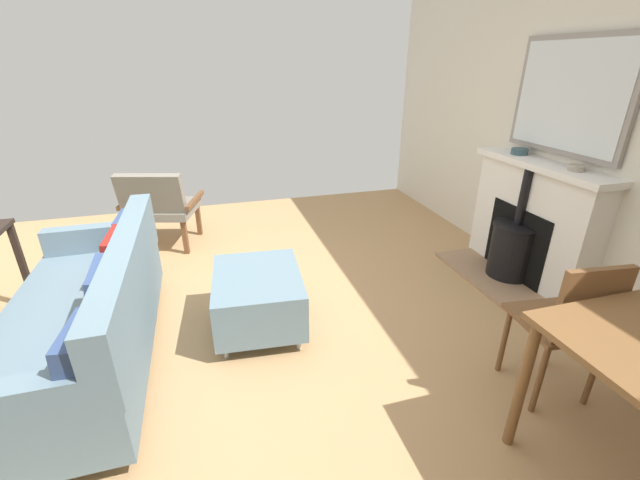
% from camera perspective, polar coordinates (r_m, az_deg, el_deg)
% --- Properties ---
extents(ground_plane, '(5.63, 5.48, 0.01)m').
position_cam_1_polar(ground_plane, '(3.04, -14.68, -11.95)').
color(ground_plane, tan).
extents(wall_left, '(0.12, 5.48, 2.63)m').
position_cam_1_polar(wall_left, '(3.73, 32.58, 13.84)').
color(wall_left, beige).
rests_on(wall_left, ground).
extents(fireplace, '(0.63, 1.26, 1.01)m').
position_cam_1_polar(fireplace, '(3.81, 27.03, 1.38)').
color(fireplace, '#9E7A5B').
rests_on(fireplace, ground).
extents(mirror_over_mantel, '(0.04, 1.04, 0.85)m').
position_cam_1_polar(mirror_over_mantel, '(3.68, 31.75, 16.83)').
color(mirror_over_mantel, gray).
extents(mantel_bowl_near, '(0.14, 0.14, 0.05)m').
position_cam_1_polar(mantel_bowl_near, '(3.88, 26.30, 11.17)').
color(mantel_bowl_near, '#334C56').
rests_on(mantel_bowl_near, fireplace).
extents(mantel_bowl_far, '(0.12, 0.12, 0.04)m').
position_cam_1_polar(mantel_bowl_far, '(3.48, 32.44, 8.62)').
color(mantel_bowl_far, '#9E9384').
rests_on(mantel_bowl_far, fireplace).
extents(sofa, '(0.81, 1.83, 0.80)m').
position_cam_1_polar(sofa, '(2.82, -29.69, -9.11)').
color(sofa, '#B2B2B7').
rests_on(sofa, ground).
extents(ottoman, '(0.65, 0.78, 0.42)m').
position_cam_1_polar(ottoman, '(2.85, -8.69, -7.77)').
color(ottoman, '#B2B2B7').
rests_on(ottoman, ground).
extents(armchair_accent, '(0.80, 0.74, 0.81)m').
position_cam_1_polar(armchair_accent, '(4.24, -21.67, 4.69)').
color(armchair_accent, brown).
rests_on(armchair_accent, ground).
extents(dining_chair_near_fireplace, '(0.44, 0.44, 0.86)m').
position_cam_1_polar(dining_chair_near_fireplace, '(2.48, 31.76, -9.60)').
color(dining_chair_near_fireplace, brown).
rests_on(dining_chair_near_fireplace, ground).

